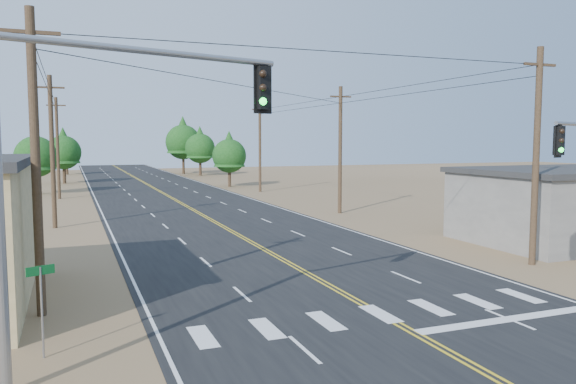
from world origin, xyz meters
name	(u,v)px	position (x,y,z in m)	size (l,w,h in m)	color
road	(217,223)	(0.00, 30.00, 0.01)	(15.00, 200.00, 0.02)	black
utility_pole_left_near	(36,161)	(-10.50, 12.00, 5.12)	(1.80, 0.30, 10.00)	#4C3826
utility_pole_left_mid	(52,151)	(-10.50, 32.00, 5.12)	(1.80, 0.30, 10.00)	#4C3826
utility_pole_left_far	(58,147)	(-10.50, 52.00, 5.12)	(1.80, 0.30, 10.00)	#4C3826
utility_pole_right_near	(536,155)	(10.50, 12.00, 5.12)	(1.80, 0.30, 10.00)	#4C3826
utility_pole_right_mid	(340,149)	(10.50, 32.00, 5.12)	(1.80, 0.30, 10.00)	#4C3826
utility_pole_right_far	(260,146)	(10.50, 52.00, 5.12)	(1.80, 0.30, 10.00)	#4C3826
signal_mast_left	(97,146)	(-8.85, 6.59, 5.66)	(7.38, 2.37, 8.27)	gray
street_sign	(41,296)	(-10.29, 8.00, 1.68)	(0.70, 0.31, 2.50)	gray
tree_left_near	(36,152)	(-12.81, 58.07, 4.49)	(4.41, 4.41, 7.35)	#3F2D1E
tree_left_mid	(63,149)	(-10.16, 73.30, 4.63)	(4.55, 4.55, 7.58)	#3F2D1E
tree_left_far	(67,153)	(-9.86, 94.49, 3.63)	(3.56, 3.56, 5.94)	#3F2D1E
tree_right_near	(229,152)	(9.13, 59.95, 4.29)	(4.21, 4.21, 7.01)	#3F2D1E
tree_right_mid	(200,145)	(10.62, 83.42, 4.98)	(4.88, 4.88, 8.14)	#3F2D1E
tree_right_far	(183,138)	(9.00, 89.49, 6.11)	(5.99, 5.99, 9.99)	#3F2D1E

